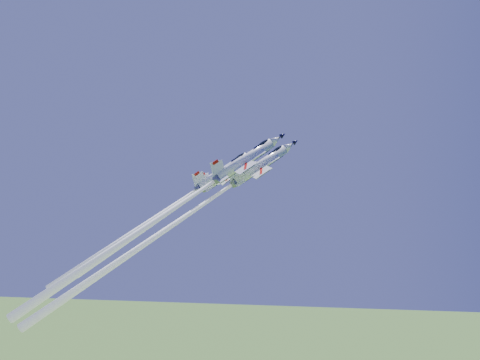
% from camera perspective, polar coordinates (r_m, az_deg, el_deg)
% --- Properties ---
extents(jet_lead, '(44.70, 24.26, 44.20)m').
position_cam_1_polar(jet_lead, '(108.10, -7.23, -4.80)').
color(jet_lead, white).
extents(jet_left, '(32.19, 17.41, 30.76)m').
position_cam_1_polar(jet_left, '(112.95, -6.85, -2.92)').
color(jet_left, white).
extents(jet_right, '(41.38, 22.43, 40.55)m').
position_cam_1_polar(jet_right, '(100.62, -8.44, -3.93)').
color(jet_right, white).
extents(jet_slot, '(34.73, 18.79, 33.40)m').
position_cam_1_polar(jet_slot, '(107.95, -8.18, -3.43)').
color(jet_slot, white).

